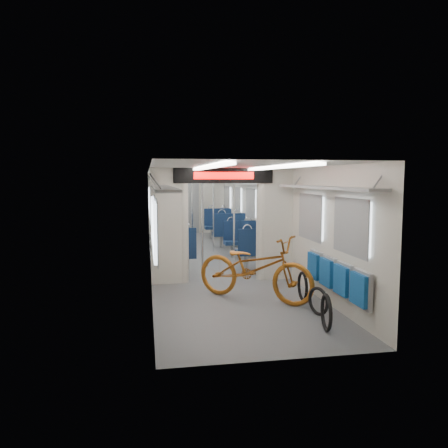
% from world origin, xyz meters
% --- Properties ---
extents(carriage, '(12.00, 12.02, 2.31)m').
position_xyz_m(carriage, '(0.00, -0.27, 1.50)').
color(carriage, '#515456').
rests_on(carriage, ground).
extents(bicycle, '(2.14, 1.95, 1.13)m').
position_xyz_m(bicycle, '(0.29, -3.50, 0.57)').
color(bicycle, '#9B5516').
rests_on(bicycle, ground).
extents(flip_bench, '(0.12, 2.11, 0.52)m').
position_xyz_m(flip_bench, '(1.35, -4.42, 0.58)').
color(flip_bench, gray).
rests_on(flip_bench, carriage).
extents(bike_hoop_a, '(0.14, 0.53, 0.53)m').
position_xyz_m(bike_hoop_a, '(0.89, -5.17, 0.24)').
color(bike_hoop_a, black).
rests_on(bike_hoop_a, ground).
extents(bike_hoop_b, '(0.19, 0.44, 0.45)m').
position_xyz_m(bike_hoop_b, '(1.05, -4.51, 0.20)').
color(bike_hoop_b, black).
rests_on(bike_hoop_b, ground).
extents(bike_hoop_c, '(0.08, 0.51, 0.51)m').
position_xyz_m(bike_hoop_c, '(1.09, -3.70, 0.23)').
color(bike_hoop_c, black).
rests_on(bike_hoop_c, ground).
extents(seat_bay_near_left, '(0.94, 2.21, 1.14)m').
position_xyz_m(seat_bay_near_left, '(-0.93, -0.23, 0.56)').
color(seat_bay_near_left, '#0E1F3F').
rests_on(seat_bay_near_left, ground).
extents(seat_bay_near_right, '(0.89, 1.98, 1.07)m').
position_xyz_m(seat_bay_near_right, '(0.94, -0.24, 0.53)').
color(seat_bay_near_right, '#0E1F3F').
rests_on(seat_bay_near_right, ground).
extents(seat_bay_far_left, '(0.91, 2.07, 1.10)m').
position_xyz_m(seat_bay_far_left, '(-0.93, 3.69, 0.54)').
color(seat_bay_far_left, '#0E1F3F').
rests_on(seat_bay_far_left, ground).
extents(seat_bay_far_right, '(0.96, 2.31, 1.17)m').
position_xyz_m(seat_bay_far_right, '(0.93, 3.27, 0.57)').
color(seat_bay_far_right, '#0E1F3F').
rests_on(seat_bay_far_right, ground).
extents(stanchion_near_left, '(0.04, 0.04, 2.30)m').
position_xyz_m(stanchion_near_left, '(-0.38, -1.64, 1.15)').
color(stanchion_near_left, silver).
rests_on(stanchion_near_left, ground).
extents(stanchion_near_right, '(0.04, 0.04, 2.30)m').
position_xyz_m(stanchion_near_right, '(0.40, -1.17, 1.15)').
color(stanchion_near_right, silver).
rests_on(stanchion_near_right, ground).
extents(stanchion_far_left, '(0.04, 0.04, 2.30)m').
position_xyz_m(stanchion_far_left, '(-0.23, 1.78, 1.15)').
color(stanchion_far_left, silver).
rests_on(stanchion_far_left, ground).
extents(stanchion_far_right, '(0.04, 0.04, 2.30)m').
position_xyz_m(stanchion_far_right, '(0.35, 1.57, 1.15)').
color(stanchion_far_right, silver).
rests_on(stanchion_far_right, ground).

